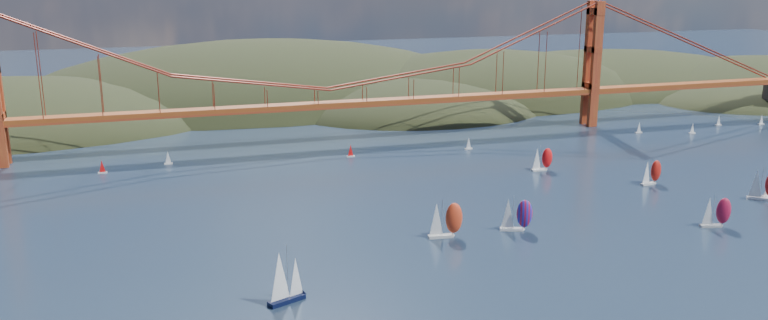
{
  "coord_description": "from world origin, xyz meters",
  "views": [
    {
      "loc": [
        -66.86,
        -109.08,
        69.15
      ],
      "look_at": [
        -4.81,
        90.0,
        15.32
      ],
      "focal_mm": 35.0,
      "sensor_mm": 36.0,
      "label": 1
    }
  ],
  "objects": [
    {
      "name": "headlands",
      "position": [
        44.95,
        278.29,
        -12.46
      ],
      "size": [
        725.0,
        225.0,
        96.0
      ],
      "color": "black",
      "rests_on": "ground"
    },
    {
      "name": "bridge",
      "position": [
        -1.75,
        180.0,
        32.23
      ],
      "size": [
        552.0,
        12.0,
        55.0
      ],
      "color": "#964216",
      "rests_on": "ground"
    },
    {
      "name": "sloop_navy",
      "position": [
        -43.34,
        36.89,
        5.76
      ],
      "size": [
        8.94,
        6.82,
        13.06
      ],
      "rotation": [
        0.0,
        0.0,
        0.4
      ],
      "color": "black",
      "rests_on": "ground"
    },
    {
      "name": "racer_0",
      "position": [
        3.76,
        63.81,
        5.02
      ],
      "size": [
        9.38,
        4.16,
        10.63
      ],
      "rotation": [
        0.0,
        0.0,
        -0.1
      ],
      "color": "silver",
      "rests_on": "ground"
    },
    {
      "name": "racer_1",
      "position": [
        77.6,
        49.39,
        4.45
      ],
      "size": [
        8.4,
        4.64,
        9.41
      ],
      "rotation": [
        0.0,
        0.0,
        -0.23
      ],
      "color": "silver",
      "rests_on": "ground"
    },
    {
      "name": "racer_2",
      "position": [
        109.06,
        65.3,
        5.0
      ],
      "size": [
        9.18,
        7.68,
        10.58
      ],
      "rotation": [
        0.0,
        0.0,
        -0.59
      ],
      "color": "white",
      "rests_on": "ground"
    },
    {
      "name": "racer_3",
      "position": [
        86.86,
        90.03,
        4.25
      ],
      "size": [
        8.0,
        4.02,
        8.99
      ],
      "rotation": [
        0.0,
        0.0,
        0.17
      ],
      "color": "silver",
      "rests_on": "ground"
    },
    {
      "name": "racer_5",
      "position": [
        61.25,
        116.25,
        4.25
      ],
      "size": [
        7.81,
        3.17,
        8.99
      ],
      "rotation": [
        0.0,
        0.0,
        0.02
      ],
      "color": "white",
      "rests_on": "ground"
    },
    {
      "name": "racer_rwb",
      "position": [
        24.03,
        63.07,
        4.67
      ],
      "size": [
        8.84,
        5.76,
        9.89
      ],
      "rotation": [
        0.0,
        0.0,
        -0.36
      ],
      "color": "white",
      "rests_on": "ground"
    },
    {
      "name": "distant_boat_2",
      "position": [
        -85.72,
        157.96,
        2.41
      ],
      "size": [
        3.0,
        2.0,
        4.7
      ],
      "color": "silver",
      "rests_on": "ground"
    },
    {
      "name": "distant_boat_3",
      "position": [
        -63.58,
        164.05,
        2.41
      ],
      "size": [
        3.0,
        2.0,
        4.7
      ],
      "color": "silver",
      "rests_on": "ground"
    },
    {
      "name": "distant_boat_4",
      "position": [
        131.24,
        158.19,
        2.41
      ],
      "size": [
        3.0,
        2.0,
        4.7
      ],
      "color": "silver",
      "rests_on": "ground"
    },
    {
      "name": "distant_boat_5",
      "position": [
        152.18,
        150.18,
        2.41
      ],
      "size": [
        3.0,
        2.0,
        4.7
      ],
      "color": "silver",
      "rests_on": "ground"
    },
    {
      "name": "distant_boat_6",
      "position": [
        175.32,
        161.18,
        2.41
      ],
      "size": [
        3.0,
        2.0,
        4.7
      ],
      "color": "silver",
      "rests_on": "ground"
    },
    {
      "name": "distant_boat_7",
      "position": [
        195.05,
        156.87,
        2.41
      ],
      "size": [
        3.0,
        2.0,
        4.7
      ],
      "color": "silver",
      "rests_on": "ground"
    },
    {
      "name": "distant_boat_8",
      "position": [
        49.43,
        152.7,
        2.41
      ],
      "size": [
        3.0,
        2.0,
        4.7
      ],
      "color": "silver",
      "rests_on": "ground"
    },
    {
      "name": "distant_boat_9",
      "position": [
        2.22,
        154.74,
        2.41
      ],
      "size": [
        3.0,
        2.0,
        4.7
      ],
      "color": "silver",
      "rests_on": "ground"
    }
  ]
}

